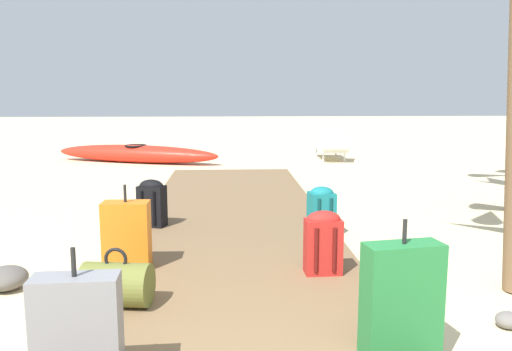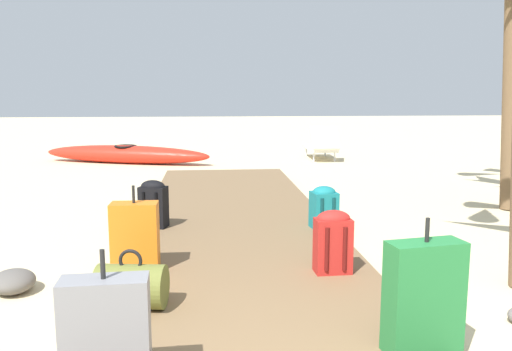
# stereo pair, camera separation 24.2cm
# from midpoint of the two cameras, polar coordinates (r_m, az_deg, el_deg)

# --- Properties ---
(ground_plane) EXTENTS (60.00, 60.00, 0.00)m
(ground_plane) POSITION_cam_midpoint_polar(r_m,az_deg,el_deg) (5.24, -3.15, -8.14)
(ground_plane) COLOR beige
(boardwalk) EXTENTS (2.18, 8.30, 0.08)m
(boardwalk) POSITION_cam_midpoint_polar(r_m,az_deg,el_deg) (6.03, -3.45, -5.45)
(boardwalk) COLOR brown
(boardwalk) RESTS_ON ground
(suitcase_orange) EXTENTS (0.39, 0.22, 0.72)m
(suitcase_orange) POSITION_cam_midpoint_polar(r_m,az_deg,el_deg) (4.49, -14.67, -6.50)
(suitcase_orange) COLOR orange
(suitcase_orange) RESTS_ON boardwalk
(backpack_teal) EXTENTS (0.30, 0.29, 0.47)m
(backpack_teal) POSITION_cam_midpoint_polar(r_m,az_deg,el_deg) (5.71, 6.27, -3.37)
(backpack_teal) COLOR #197A7F
(backpack_teal) RESTS_ON boardwalk
(backpack_black) EXTENTS (0.33, 0.26, 0.53)m
(backpack_black) POSITION_cam_midpoint_polar(r_m,az_deg,el_deg) (5.84, -12.38, -2.93)
(backpack_black) COLOR black
(backpack_black) RESTS_ON boardwalk
(suitcase_green) EXTENTS (0.46, 0.25, 0.79)m
(suitcase_green) POSITION_cam_midpoint_polar(r_m,az_deg,el_deg) (3.12, 15.79, -12.75)
(suitcase_green) COLOR #237538
(suitcase_green) RESTS_ON boardwalk
(duffel_bag_olive) EXTENTS (0.50, 0.37, 0.42)m
(duffel_bag_olive) POSITION_cam_midpoint_polar(r_m,az_deg,el_deg) (3.77, -15.35, -11.64)
(duffel_bag_olive) COLOR olive
(duffel_bag_olive) RESTS_ON boardwalk
(suitcase_grey) EXTENTS (0.43, 0.20, 0.73)m
(suitcase_grey) POSITION_cam_midpoint_polar(r_m,az_deg,el_deg) (2.78, -18.65, -16.40)
(suitcase_grey) COLOR slate
(suitcase_grey) RESTS_ON boardwalk
(backpack_red) EXTENTS (0.30, 0.21, 0.53)m
(backpack_red) POSITION_cam_midpoint_polar(r_m,az_deg,el_deg) (4.31, 6.86, -7.05)
(backpack_red) COLOR red
(backpack_red) RESTS_ON boardwalk
(lounge_chair) EXTENTS (0.65, 1.57, 0.78)m
(lounge_chair) POSITION_cam_midpoint_polar(r_m,az_deg,el_deg) (12.28, 6.61, 3.27)
(lounge_chair) COLOR white
(lounge_chair) RESTS_ON ground
(kayak) EXTENTS (3.94, 1.90, 0.40)m
(kayak) POSITION_cam_midpoint_polar(r_m,az_deg,el_deg) (11.96, -14.67, 2.27)
(kayak) COLOR red
(kayak) RESTS_ON ground
(rock_left_near) EXTENTS (0.43, 0.46, 0.18)m
(rock_left_near) POSITION_cam_midpoint_polar(r_m,az_deg,el_deg) (4.61, -26.52, -10.37)
(rock_left_near) COLOR #5B5651
(rock_left_near) RESTS_ON ground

